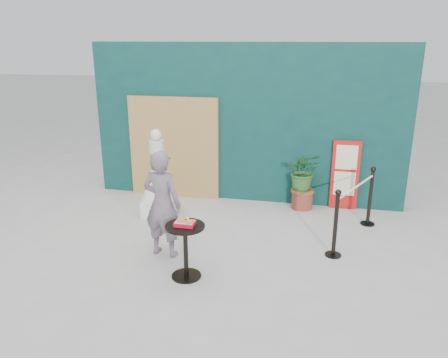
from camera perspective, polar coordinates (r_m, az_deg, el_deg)
ground at (r=6.04m, az=-2.51°, el=-12.55°), size 60.00×60.00×0.00m
back_wall at (r=8.43m, az=2.88°, el=7.23°), size 6.00×0.30×3.00m
bamboo_fence at (r=8.68m, az=-6.58°, el=4.06°), size 1.80×0.08×2.00m
woman at (r=6.33m, az=-8.06°, el=-3.28°), size 0.63×0.47×1.59m
menu_board at (r=8.35m, az=15.51°, el=0.46°), size 0.50×0.07×1.30m
statue at (r=7.84m, az=-8.60°, el=-0.26°), size 0.62×0.62×1.58m
cafe_table at (r=5.81m, az=-5.05°, el=-8.32°), size 0.52×0.52×0.75m
food_basket at (r=5.69m, az=-5.10°, el=-5.70°), size 0.26×0.19×0.11m
planter at (r=8.19m, az=10.32°, el=0.37°), size 0.64×0.55×1.09m
stanchion_barrier at (r=7.15m, az=16.64°, el=-3.89°), size 0.84×1.54×1.03m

